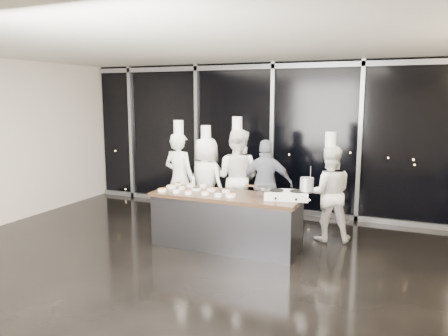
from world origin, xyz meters
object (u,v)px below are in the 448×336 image
at_px(stove, 287,195).
at_px(chef_right, 329,193).
at_px(frying_pan, 264,188).
at_px(chef_left, 206,181).
at_px(chef_center, 237,177).
at_px(guest, 266,185).
at_px(stock_pot, 307,184).
at_px(chef_far_left, 179,178).
at_px(demo_counter, 226,220).

distance_m(stove, chef_right, 1.09).
relative_size(stove, frying_pan, 1.52).
relative_size(chef_left, chef_center, 0.92).
bearing_deg(guest, stock_pot, 117.04).
relative_size(chef_far_left, chef_left, 1.05).
bearing_deg(stove, chef_left, 140.47).
distance_m(stock_pot, chef_center, 1.96).
xyz_separation_m(demo_counter, stove, (1.00, 0.07, 0.51)).
height_order(stock_pot, guest, guest).
xyz_separation_m(stove, chef_far_left, (-2.34, 0.77, -0.04)).
bearing_deg(chef_center, demo_counter, 102.97).
bearing_deg(frying_pan, chef_right, 39.55).
height_order(chef_left, chef_right, chef_left).
bearing_deg(stock_pot, chef_right, 78.69).
relative_size(stove, stock_pot, 3.55).
distance_m(demo_counter, frying_pan, 0.89).
relative_size(frying_pan, guest, 0.29).
distance_m(stock_pot, chef_far_left, 2.74).
xyz_separation_m(demo_counter, chef_far_left, (-1.34, 0.84, 0.47)).
bearing_deg(chef_right, chef_center, -24.42).
xyz_separation_m(frying_pan, guest, (-0.37, 1.25, -0.22)).
height_order(stove, stock_pot, stock_pot).
bearing_deg(chef_far_left, chef_left, -148.80).
height_order(stove, frying_pan, frying_pan).
bearing_deg(stock_pot, stove, -167.73).
bearing_deg(chef_right, chef_left, -17.87).
distance_m(chef_left, guest, 1.16).
distance_m(frying_pan, chef_far_left, 2.16).
bearing_deg(chef_left, chef_far_left, 42.61).
height_order(stove, chef_center, chef_center).
bearing_deg(chef_center, frying_pan, 126.81).
xyz_separation_m(chef_far_left, chef_right, (2.82, 0.20, -0.08)).
distance_m(stove, chef_far_left, 2.46).
xyz_separation_m(demo_counter, guest, (0.28, 1.26, 0.39)).
distance_m(stove, chef_center, 1.76).
xyz_separation_m(frying_pan, stock_pot, (0.65, 0.13, 0.08)).
height_order(stock_pot, chef_center, chef_center).
height_order(frying_pan, chef_left, chef_left).
distance_m(stock_pot, chef_left, 2.36).
bearing_deg(chef_left, stock_pot, 176.83).
bearing_deg(chef_right, stove, 45.97).
bearing_deg(chef_center, chef_left, 19.44).
relative_size(demo_counter, stock_pot, 11.88).
height_order(chef_far_left, chef_right, chef_far_left).
bearing_deg(stove, chef_right, 51.95).
distance_m(chef_far_left, chef_right, 2.83).
xyz_separation_m(stock_pot, chef_far_left, (-2.64, 0.71, -0.22)).
xyz_separation_m(chef_far_left, chef_center, (1.03, 0.41, 0.02)).
distance_m(frying_pan, chef_left, 1.85).
bearing_deg(demo_counter, stock_pot, 5.77).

